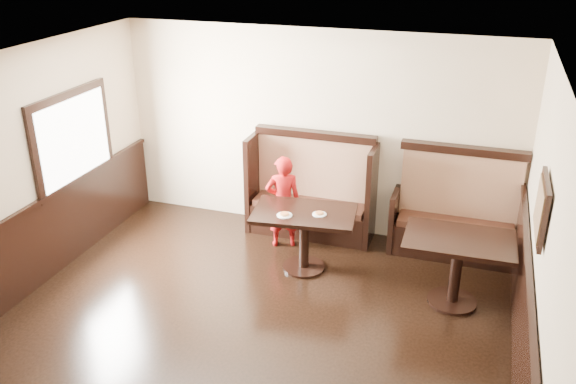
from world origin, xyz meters
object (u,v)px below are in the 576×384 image
at_px(booth_neighbor, 456,220).
at_px(booth_main, 312,197).
at_px(child, 283,202).
at_px(table_main, 304,225).
at_px(table_neighbor, 458,255).

bearing_deg(booth_neighbor, booth_main, 179.95).
bearing_deg(child, booth_neighbor, 169.05).
distance_m(booth_neighbor, table_main, 2.02).
height_order(booth_neighbor, table_main, booth_neighbor).
relative_size(booth_main, child, 1.37).
bearing_deg(child, booth_main, -140.53).
distance_m(booth_main, table_main, 1.02).
relative_size(table_main, table_neighbor, 1.09).
bearing_deg(booth_main, table_neighbor, -30.26).
bearing_deg(booth_neighbor, child, -167.42).
height_order(booth_main, child, booth_main).
xyz_separation_m(table_neighbor, child, (-2.29, 0.70, 0.02)).
height_order(booth_neighbor, table_neighbor, booth_neighbor).
xyz_separation_m(table_main, table_neighbor, (1.85, -0.19, 0.02)).
bearing_deg(booth_main, table_main, -78.98).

